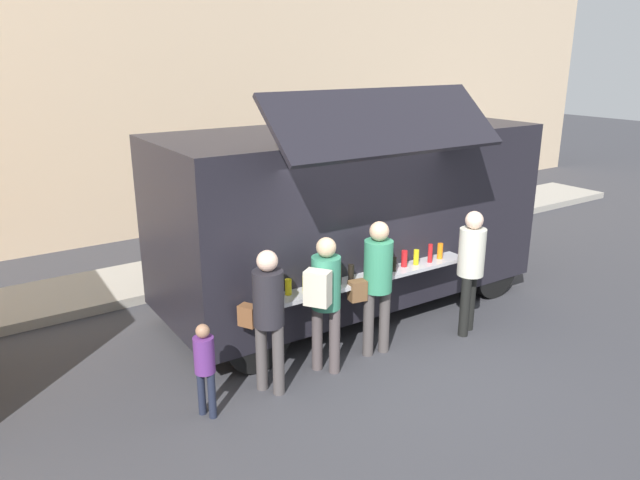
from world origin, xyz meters
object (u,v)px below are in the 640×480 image
object	(u,v)px
customer_rear_waiting	(267,310)
customer_extra_browsing	(471,262)
food_truck_main	(350,212)
child_near_queue	(205,362)
customer_mid_with_backpack	(325,292)
trash_bin	(437,207)
customer_front_ordering	(377,277)

from	to	relation	value
customer_rear_waiting	customer_extra_browsing	world-z (taller)	customer_extra_browsing
food_truck_main	child_near_queue	distance (m)	3.53
customer_mid_with_backpack	customer_rear_waiting	world-z (taller)	customer_rear_waiting
customer_mid_with_backpack	customer_rear_waiting	xyz separation A→B (m)	(-0.77, 0.01, -0.03)
customer_rear_waiting	child_near_queue	xyz separation A→B (m)	(-0.81, -0.06, -0.38)
trash_bin	customer_extra_browsing	xyz separation A→B (m)	(-3.42, -4.02, 0.57)
customer_rear_waiting	customer_extra_browsing	distance (m)	3.05
food_truck_main	child_near_queue	world-z (taller)	food_truck_main
food_truck_main	customer_mid_with_backpack	size ratio (longest dim) A/B	3.30
customer_mid_with_backpack	customer_front_ordering	bearing A→B (deg)	-32.20
customer_extra_browsing	customer_rear_waiting	bearing A→B (deg)	61.46
customer_front_ordering	trash_bin	bearing A→B (deg)	-42.50
customer_mid_with_backpack	customer_extra_browsing	size ratio (longest dim) A/B	0.98
child_near_queue	trash_bin	bearing A→B (deg)	1.08
customer_front_ordering	food_truck_main	bearing A→B (deg)	-15.08
trash_bin	child_near_queue	bearing A→B (deg)	-152.07
customer_front_ordering	customer_rear_waiting	distance (m)	1.59
customer_mid_with_backpack	customer_rear_waiting	size ratio (longest dim) A/B	1.00
customer_front_ordering	child_near_queue	distance (m)	2.43
customer_mid_with_backpack	child_near_queue	size ratio (longest dim) A/B	1.59
child_near_queue	customer_extra_browsing	bearing A→B (deg)	-29.44
food_truck_main	child_near_queue	bearing A→B (deg)	-152.55
trash_bin	customer_mid_with_backpack	distance (m)	6.86
customer_extra_browsing	food_truck_main	bearing A→B (deg)	0.47
customer_front_ordering	customer_rear_waiting	size ratio (longest dim) A/B	1.04
customer_front_ordering	customer_extra_browsing	xyz separation A→B (m)	(1.45, -0.25, -0.01)
trash_bin	customer_rear_waiting	world-z (taller)	customer_rear_waiting
customer_front_ordering	customer_extra_browsing	size ratio (longest dim) A/B	1.02
food_truck_main	customer_rear_waiting	xyz separation A→B (m)	(-2.26, -1.47, -0.47)
customer_rear_waiting	food_truck_main	bearing A→B (deg)	5.19
food_truck_main	customer_front_ordering	size ratio (longest dim) A/B	3.18
customer_rear_waiting	customer_mid_with_backpack	bearing A→B (deg)	-28.57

